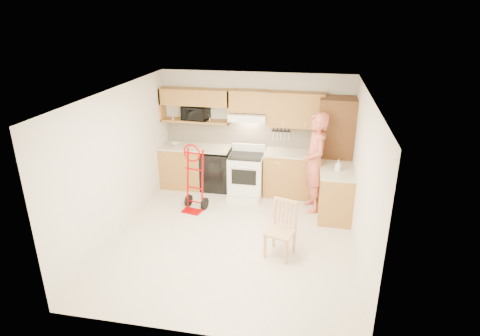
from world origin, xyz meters
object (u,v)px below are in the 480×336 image
(dining_chair, at_px, (280,230))
(person, at_px, (315,163))
(microwave, at_px, (196,113))
(range, at_px, (246,172))
(hand_truck, at_px, (193,181))

(dining_chair, bearing_deg, person, 91.15)
(microwave, height_order, range, microwave)
(range, bearing_deg, dining_chair, -66.37)
(microwave, height_order, person, person)
(range, bearing_deg, microwave, 162.18)
(microwave, xyz_separation_m, person, (2.53, -0.74, -0.67))
(microwave, xyz_separation_m, range, (1.14, -0.37, -1.12))
(person, height_order, dining_chair, person)
(microwave, relative_size, range, 0.53)
(microwave, height_order, hand_truck, microwave)
(range, distance_m, hand_truck, 1.22)
(range, bearing_deg, person, -14.82)
(microwave, distance_m, person, 2.72)
(hand_truck, height_order, dining_chair, hand_truck)
(range, xyz_separation_m, hand_truck, (-0.88, -0.85, 0.10))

